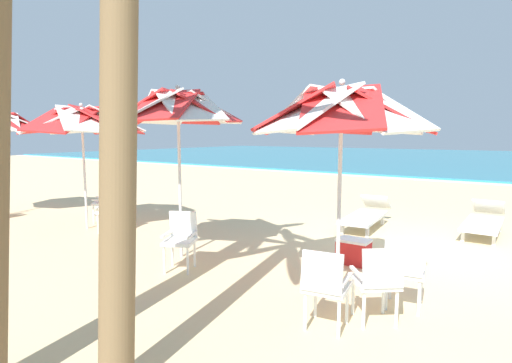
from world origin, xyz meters
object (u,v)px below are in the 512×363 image
object	(u,v)px
plastic_chair_3	(181,237)
plastic_chair_4	(106,201)
sun_lounger_0	(484,221)
plastic_chair_5	(112,208)
cooler_box	(354,251)
plastic_chair_0	(404,268)
beach_umbrella_2	(82,121)
plastic_chair_1	(325,284)
plastic_chair_2	(377,279)
sun_lounger_1	(366,214)
beach_umbrella_1	(178,109)
beach_umbrella_0	(341,113)

from	to	relation	value
plastic_chair_3	plastic_chair_4	bearing A→B (deg)	160.49
sun_lounger_0	plastic_chair_5	bearing A→B (deg)	-146.86
cooler_box	plastic_chair_0	bearing A→B (deg)	-49.16
beach_umbrella_2	sun_lounger_0	bearing A→B (deg)	31.38
plastic_chair_0	plastic_chair_1	bearing A→B (deg)	-119.25
sun_lounger_0	plastic_chair_2	bearing A→B (deg)	-96.24
plastic_chair_2	sun_lounger_1	xyz separation A→B (m)	(-1.63, 4.34, -0.22)
plastic_chair_1	plastic_chair_5	bearing A→B (deg)	166.16
beach_umbrella_2	plastic_chair_5	xyz separation A→B (m)	(0.70, 0.15, -1.81)
beach_umbrella_1	cooler_box	bearing A→B (deg)	27.12
sun_lounger_0	sun_lounger_1	bearing A→B (deg)	-161.05
plastic_chair_1	sun_lounger_0	distance (m)	5.61
beach_umbrella_0	plastic_chair_5	xyz separation A→B (m)	(-5.18, 0.39, -1.79)
plastic_chair_0	plastic_chair_4	world-z (taller)	same
plastic_chair_0	plastic_chair_5	distance (m)	6.01
beach_umbrella_2	sun_lounger_1	distance (m)	6.41
plastic_chair_2	plastic_chair_5	world-z (taller)	same
beach_umbrella_2	sun_lounger_0	world-z (taller)	beach_umbrella_2
sun_lounger_0	sun_lounger_1	distance (m)	2.31
beach_umbrella_1	sun_lounger_1	world-z (taller)	beach_umbrella_1
plastic_chair_3	plastic_chair_5	bearing A→B (deg)	163.64
plastic_chair_0	plastic_chair_3	bearing A→B (deg)	-171.58
plastic_chair_2	cooler_box	size ratio (longest dim) A/B	1.73
plastic_chair_1	plastic_chair_4	bearing A→B (deg)	163.85
plastic_chair_4	sun_lounger_1	size ratio (longest dim) A/B	0.40
plastic_chair_1	sun_lounger_1	xyz separation A→B (m)	(-1.23, 4.78, -0.22)
plastic_chair_4	plastic_chair_5	world-z (taller)	same
beach_umbrella_2	plastic_chair_4	distance (m)	1.94
plastic_chair_3	cooler_box	size ratio (longest dim) A/B	1.73
plastic_chair_0	plastic_chair_1	xyz separation A→B (m)	(-0.54, -0.97, 0.00)
plastic_chair_4	plastic_chair_1	bearing A→B (deg)	-16.15
plastic_chair_5	plastic_chair_2	bearing A→B (deg)	-8.83
plastic_chair_1	plastic_chair_4	world-z (taller)	same
plastic_chair_2	beach_umbrella_2	xyz separation A→B (m)	(-6.55, 0.76, 1.81)
beach_umbrella_1	plastic_chair_4	distance (m)	4.00
plastic_chair_1	plastic_chair_3	distance (m)	2.64
beach_umbrella_1	plastic_chair_3	distance (m)	2.03
plastic_chair_2	plastic_chair_5	distance (m)	5.92
plastic_chair_2	sun_lounger_1	distance (m)	4.64
sun_lounger_0	cooler_box	xyz separation A→B (m)	(-1.49, -3.31, -0.08)
plastic_chair_4	cooler_box	world-z (taller)	plastic_chair_4
beach_umbrella_1	plastic_chair_4	xyz separation A→B (m)	(-3.38, 0.92, -1.93)
plastic_chair_2	sun_lounger_0	size ratio (longest dim) A/B	0.40
plastic_chair_2	plastic_chair_5	bearing A→B (deg)	171.17
plastic_chair_1	plastic_chair_5	world-z (taller)	same
beach_umbrella_0	beach_umbrella_1	bearing A→B (deg)	-179.73
plastic_chair_4	sun_lounger_0	size ratio (longest dim) A/B	0.40
plastic_chair_4	sun_lounger_1	bearing A→B (deg)	29.36
plastic_chair_0	sun_lounger_1	size ratio (longest dim) A/B	0.40
plastic_chair_0	plastic_chair_2	bearing A→B (deg)	-104.87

